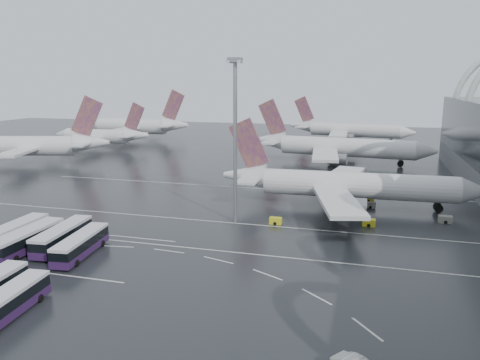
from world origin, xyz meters
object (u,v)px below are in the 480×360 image
(bus_row_far_c, at_px, (6,303))
(jet_remote_far, at_px, (138,126))
(airliner_main, at_px, (345,185))
(bus_row_near_d, at_px, (81,244))
(gse_cart_belly_c, at_px, (276,221))
(bus_row_near_b, at_px, (27,239))
(gse_cart_belly_a, at_px, (369,222))
(jet_remote_west, at_px, (35,146))
(gse_cart_belly_b, at_px, (370,205))
(bus_row_near_c, at_px, (62,236))
(airliner_gate_c, at_px, (348,130))
(gse_cart_belly_d, at_px, (445,219))
(jet_remote_mid, at_px, (103,136))
(bus_row_near_a, at_px, (13,234))
(gse_cart_belly_e, at_px, (368,199))
(floodlight_mast, at_px, (235,121))
(airliner_gate_b, at_px, (337,147))

(bus_row_far_c, bearing_deg, jet_remote_far, 17.68)
(airliner_main, height_order, bus_row_far_c, airliner_main)
(bus_row_near_d, xyz_separation_m, gse_cart_belly_c, (24.11, 22.70, -1.12))
(bus_row_near_b, bearing_deg, jet_remote_far, 20.62)
(gse_cart_belly_a, bearing_deg, jet_remote_west, 158.66)
(gse_cart_belly_b, bearing_deg, bus_row_near_c, -141.11)
(airliner_gate_c, bearing_deg, bus_row_near_b, -94.78)
(gse_cart_belly_d, bearing_deg, bus_row_near_c, -153.17)
(airliner_gate_c, bearing_deg, bus_row_far_c, -89.24)
(jet_remote_mid, bearing_deg, bus_row_near_a, 116.10)
(bus_row_near_b, distance_m, bus_row_near_d, 8.73)
(bus_row_far_c, xyz_separation_m, gse_cart_belly_c, (20.97, 40.79, -1.06))
(jet_remote_far, distance_m, gse_cart_belly_d, 148.20)
(airliner_main, relative_size, gse_cart_belly_b, 25.60)
(airliner_main, relative_size, jet_remote_far, 1.05)
(bus_row_near_c, height_order, gse_cart_belly_e, bus_row_near_c)
(gse_cart_belly_d, xyz_separation_m, gse_cart_belly_e, (-13.37, 11.55, 0.00))
(airliner_main, height_order, airliner_gate_c, airliner_gate_c)
(bus_row_near_d, height_order, gse_cart_belly_a, bus_row_near_d)
(airliner_main, xyz_separation_m, bus_row_near_d, (-35.06, -37.77, -2.70))
(bus_row_far_c, bearing_deg, gse_cart_belly_a, -44.94)
(jet_remote_west, distance_m, gse_cart_belly_c, 93.87)
(gse_cart_belly_d, bearing_deg, floodlight_mast, -165.39)
(jet_remote_far, distance_m, bus_row_near_c, 137.71)
(bus_row_far_c, bearing_deg, floodlight_mast, -23.85)
(floodlight_mast, xyz_separation_m, gse_cart_belly_a, (23.18, 3.88, -17.42))
(airliner_main, distance_m, bus_row_near_b, 58.23)
(gse_cart_belly_b, bearing_deg, bus_row_near_d, -136.24)
(jet_remote_far, bearing_deg, gse_cart_belly_c, 129.79)
(airliner_main, height_order, jet_remote_far, jet_remote_far)
(bus_row_near_d, bearing_deg, gse_cart_belly_a, -63.69)
(airliner_main, bearing_deg, jet_remote_far, 133.74)
(floodlight_mast, relative_size, gse_cart_belly_a, 12.66)
(bus_row_near_d, height_order, gse_cart_belly_d, bus_row_near_d)
(bus_row_near_a, distance_m, gse_cart_belly_e, 67.28)
(airliner_gate_c, xyz_separation_m, bus_row_far_c, (-27.20, -163.45, -3.01))
(jet_remote_west, height_order, floodlight_mast, floodlight_mast)
(airliner_gate_b, distance_m, gse_cart_belly_d, 63.04)
(jet_remote_west, height_order, bus_row_near_c, jet_remote_west)
(bus_row_near_a, bearing_deg, gse_cart_belly_a, -66.04)
(airliner_gate_c, xyz_separation_m, bus_row_near_c, (-35.08, -143.11, -2.88))
(gse_cart_belly_a, bearing_deg, bus_row_near_d, -147.04)
(gse_cart_belly_c, bearing_deg, bus_row_far_c, -117.21)
(jet_remote_mid, relative_size, bus_row_far_c, 3.24)
(bus_row_far_c, xyz_separation_m, gse_cart_belly_b, (37.13, 56.64, -1.09))
(jet_remote_mid, relative_size, bus_row_near_b, 2.95)
(airliner_gate_b, xyz_separation_m, gse_cart_belly_c, (-5.62, -67.21, -4.28))
(jet_remote_far, relative_size, floodlight_mast, 1.72)
(gse_cart_belly_c, bearing_deg, airliner_gate_c, 87.09)
(gse_cart_belly_b, bearing_deg, jet_remote_mid, 147.99)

